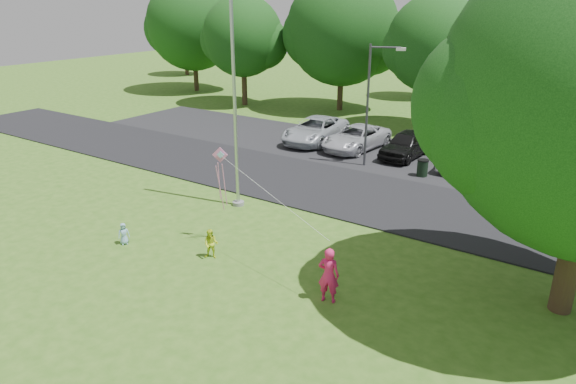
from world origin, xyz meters
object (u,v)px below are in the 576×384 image
Objects in this scene: flagpole at (235,109)px; trash_can at (422,168)px; kite at (223,169)px; street_lamp at (373,95)px; woman at (329,275)px; child_blue at (124,234)px; child_yellow at (211,244)px.

flagpole is 10.26m from trash_can.
street_lamp is at bearing 60.52° from kite.
child_blue is (-7.98, -0.88, -0.45)m from woman.
street_lamp is 5.96× the size of child_yellow.
child_blue is at bearing -126.07° from street_lamp.
flagpole is at bearing -127.87° from street_lamp.
child_blue is (-3.34, -0.97, -0.12)m from child_yellow.
flagpole is at bearing -123.22° from trash_can.
kite is (-0.38, 1.20, 2.30)m from child_yellow.
trash_can is 0.85× the size of child_yellow.
trash_can is 11.79m from kite.
street_lamp is 6.97× the size of trash_can.
trash_can is 12.61m from child_yellow.
kite is at bearing -57.92° from flagpole.
flagpole is 8.84m from woman.
flagpole is at bearing 92.32° from child_yellow.
kite reaches higher than woman.
street_lamp is 3.64× the size of woman.
kite is (1.92, -3.07, -1.34)m from flagpole.
kite is at bearing 81.56° from child_yellow.
woman is at bearing -82.15° from trash_can.
child_yellow is at bearing -15.77° from woman.
trash_can is 12.48m from woman.
street_lamp reaches higher than woman.
street_lamp is 14.14m from child_blue.
kite reaches higher than child_yellow.
trash_can is (5.24, 8.00, -3.71)m from flagpole.
child_yellow is 0.20× the size of kite.
street_lamp is (2.30, 8.09, -0.39)m from flagpole.
street_lamp is 13.60m from woman.
street_lamp is at bearing 63.97° from child_yellow.
trash_can is at bearing -23.84° from street_lamp.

